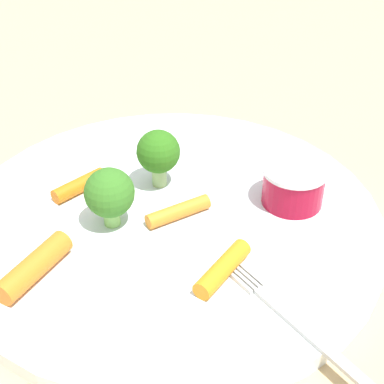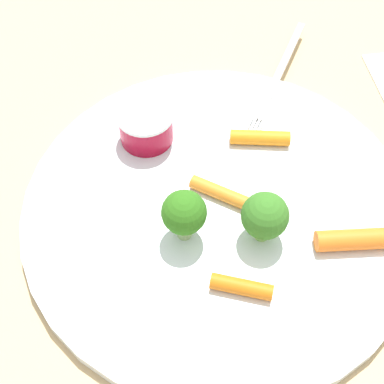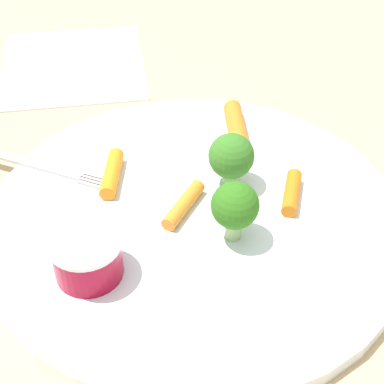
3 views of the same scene
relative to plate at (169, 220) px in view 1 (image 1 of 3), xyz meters
The scene contains 10 objects.
ground_plane 0.01m from the plate, ahead, with size 2.40×2.40×0.00m, color tan.
plate is the anchor object (origin of this frame).
sauce_cup 0.09m from the plate, 135.29° to the left, with size 0.05×0.05×0.03m.
broccoli_floret_0 0.05m from the plate, 36.57° to the right, with size 0.03×0.03×0.04m.
broccoli_floret_1 0.05m from the plate, 130.02° to the right, with size 0.03×0.03×0.05m.
carrot_stick_0 0.07m from the plate, 74.58° to the right, with size 0.01×0.01×0.04m, color orange.
carrot_stick_1 0.01m from the plate, 111.83° to the left, with size 0.01×0.01×0.05m, color orange.
carrot_stick_2 0.07m from the plate, 65.56° to the left, with size 0.01×0.01×0.05m, color orange.
carrot_stick_3 0.11m from the plate, 15.21° to the right, with size 0.02×0.02×0.06m, color orange.
fork 0.15m from the plate, 72.64° to the left, with size 0.06×0.16×0.00m.
Camera 1 is at (0.25, 0.21, 0.26)m, focal length 52.95 mm.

